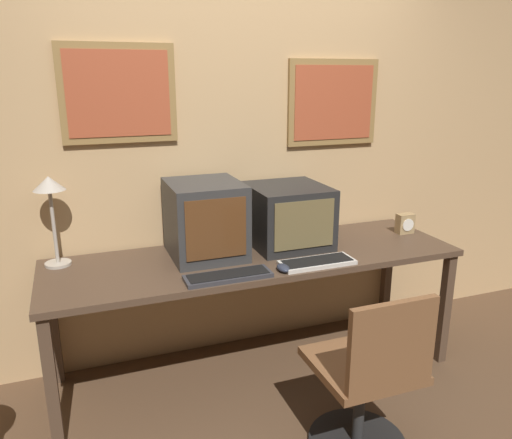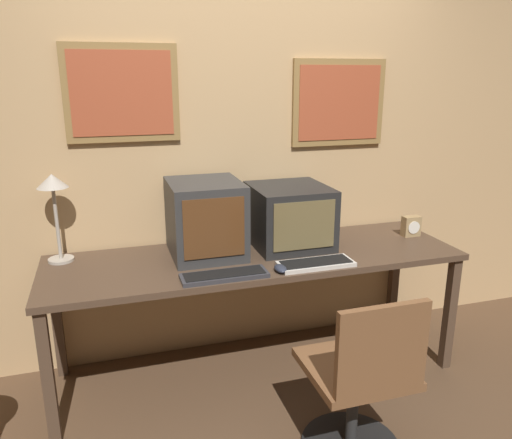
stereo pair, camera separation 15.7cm
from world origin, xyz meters
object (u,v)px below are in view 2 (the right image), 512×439
desk_lamp (53,194)px  office_chair (360,388)px  keyboard_side (316,264)px  keyboard_main (224,275)px  desk_clock (411,226)px  monitor_left (206,218)px  monitor_right (289,216)px  mouse_near_keyboard (281,269)px

desk_lamp → office_chair: (1.32, -1.08, -0.77)m
keyboard_side → keyboard_main: bearing=-178.4°
desk_clock → desk_lamp: desk_lamp is taller
monitor_left → keyboard_side: monitor_left is taller
monitor_right → desk_clock: size_ratio=3.63×
monitor_right → office_chair: monitor_right is taller
keyboard_side → office_chair: office_chair is taller
keyboard_main → desk_lamp: 1.03m
keyboard_main → mouse_near_keyboard: (0.30, -0.01, 0.01)m
desk_clock → desk_lamp: (-2.14, 0.19, 0.32)m
keyboard_main → desk_clock: bearing=13.6°
mouse_near_keyboard → desk_lamp: (-1.12, 0.52, 0.37)m
monitor_left → keyboard_side: bearing=-34.3°
monitor_right → keyboard_main: bearing=-142.3°
mouse_near_keyboard → desk_clock: (1.02, 0.33, 0.05)m
keyboard_side → desk_lamp: desk_lamp is taller
monitor_right → keyboard_side: 0.41m
desk_clock → office_chair: 1.29m
monitor_right → monitor_left: bearing=-178.9°
monitor_left → keyboard_main: size_ratio=1.01×
monitor_right → desk_clock: monitor_right is taller
keyboard_main → keyboard_side: 0.52m
monitor_left → office_chair: bearing=-61.6°
keyboard_main → monitor_right: bearing=37.7°
keyboard_main → keyboard_side: (0.52, 0.01, 0.00)m
desk_clock → desk_lamp: bearing=175.0°
desk_lamp → keyboard_side: bearing=-20.2°
mouse_near_keyboard → office_chair: office_chair is taller
desk_clock → office_chair: size_ratio=0.15×
monitor_right → office_chair: (-0.01, -0.96, -0.57)m
monitor_left → keyboard_main: 0.43m
desk_clock → office_chair: desk_clock is taller
keyboard_main → office_chair: (0.50, -0.57, -0.40)m
monitor_left → office_chair: monitor_left is taller
monitor_left → keyboard_side: (0.53, -0.36, -0.20)m
keyboard_side → office_chair: (-0.02, -0.58, -0.40)m
monitor_left → monitor_right: bearing=1.1°
desk_clock → desk_lamp: size_ratio=0.26×
office_chair → monitor_right: bearing=89.7°
monitor_left → keyboard_side: size_ratio=1.10×
monitor_right → mouse_near_keyboard: monitor_right is taller
monitor_left → mouse_near_keyboard: monitor_left is taller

